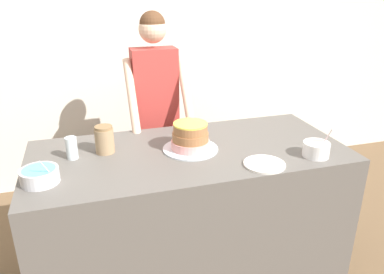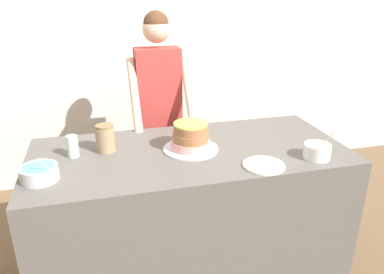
# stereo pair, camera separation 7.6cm
# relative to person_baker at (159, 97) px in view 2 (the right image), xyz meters

# --- Properties ---
(wall_back) EXTENTS (10.00, 0.05, 2.60)m
(wall_back) POSITION_rel_person_baker_xyz_m (0.07, 0.81, 0.24)
(wall_back) COLOR silver
(wall_back) RESTS_ON ground_plane
(counter) EXTENTS (1.99, 0.90, 0.91)m
(counter) POSITION_rel_person_baker_xyz_m (0.07, -0.72, -0.61)
(counter) COLOR #5B5651
(counter) RESTS_ON ground_plane
(person_baker) EXTENTS (0.47, 0.47, 1.71)m
(person_baker) POSITION_rel_person_baker_xyz_m (0.00, 0.00, 0.00)
(person_baker) COLOR #2D2D38
(person_baker) RESTS_ON ground_plane
(cake) EXTENTS (0.35, 0.35, 0.18)m
(cake) POSITION_rel_person_baker_xyz_m (0.08, -0.71, -0.07)
(cake) COLOR silver
(cake) RESTS_ON counter
(frosting_bowl_blue) EXTENTS (0.20, 0.20, 0.16)m
(frosting_bowl_blue) POSITION_rel_person_baker_xyz_m (-0.80, -0.89, -0.11)
(frosting_bowl_blue) COLOR silver
(frosting_bowl_blue) RESTS_ON counter
(frosting_bowl_pink) EXTENTS (0.16, 0.16, 0.19)m
(frosting_bowl_pink) POSITION_rel_person_baker_xyz_m (0.78, -1.02, -0.10)
(frosting_bowl_pink) COLOR white
(frosting_bowl_pink) RESTS_ON counter
(drinking_glass) EXTENTS (0.07, 0.07, 0.13)m
(drinking_glass) POSITION_rel_person_baker_xyz_m (-0.64, -0.63, -0.08)
(drinking_glass) COLOR silver
(drinking_glass) RESTS_ON counter
(ceramic_plate) EXTENTS (0.24, 0.24, 0.01)m
(ceramic_plate) POSITION_rel_person_baker_xyz_m (0.42, -1.05, -0.14)
(ceramic_plate) COLOR white
(ceramic_plate) RESTS_ON counter
(stoneware_jar) EXTENTS (0.12, 0.12, 0.17)m
(stoneware_jar) POSITION_rel_person_baker_xyz_m (-0.44, -0.60, -0.06)
(stoneware_jar) COLOR #9E7F5B
(stoneware_jar) RESTS_ON counter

